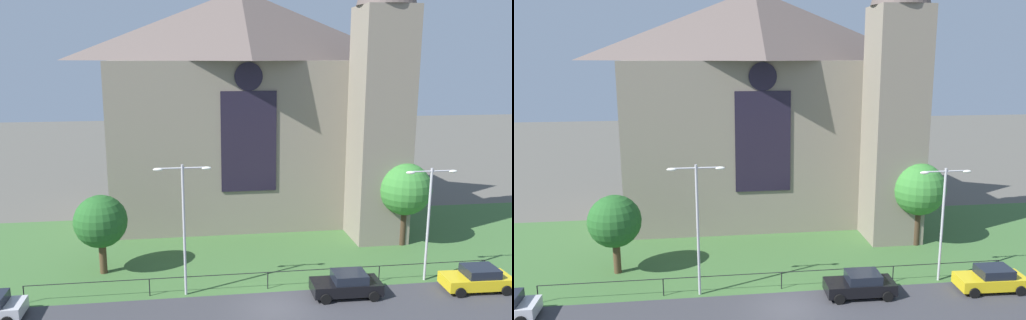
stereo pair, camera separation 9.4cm
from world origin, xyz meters
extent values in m
plane|color=#56544C|center=(0.00, 10.00, 0.00)|extent=(160.00, 160.00, 0.00)
cube|color=#3D6633|center=(0.00, 8.00, 0.00)|extent=(120.00, 20.00, 0.01)
cube|color=gray|center=(0.02, 18.47, 7.00)|extent=(22.00, 12.00, 14.00)
pyramid|color=#594C47|center=(0.02, 18.47, 17.00)|extent=(22.00, 12.00, 6.00)
cube|color=black|center=(0.02, 12.42, 7.70)|extent=(4.40, 0.16, 8.00)
cylinder|color=black|center=(0.02, 12.42, 12.80)|extent=(2.20, 0.15, 2.20)
cube|color=gray|center=(10.02, 10.47, 9.00)|extent=(4.00, 4.00, 18.00)
cylinder|color=black|center=(0.02, 2.50, 1.10)|extent=(29.11, 0.05, 0.05)
cylinder|color=black|center=(-14.54, 2.50, 0.55)|extent=(0.07, 0.07, 1.10)
cylinder|color=black|center=(-7.26, 2.50, 0.55)|extent=(0.06, 0.07, 1.10)
cylinder|color=black|center=(0.02, 2.50, 0.55)|extent=(0.07, 0.07, 1.10)
cylinder|color=black|center=(7.29, 2.50, 0.55)|extent=(0.06, 0.07, 1.10)
cylinder|color=black|center=(14.57, 2.50, 0.55)|extent=(0.07, 0.07, 1.10)
cylinder|color=#4C3823|center=(-10.58, 6.30, 1.17)|extent=(0.49, 0.49, 2.33)
sphere|color=#235B23|center=(-10.58, 6.30, 3.64)|extent=(3.50, 3.50, 3.50)
cylinder|color=#423021|center=(11.48, 8.62, 1.48)|extent=(0.55, 0.55, 2.97)
sphere|color=#387F33|center=(11.48, 8.62, 4.48)|extent=(4.02, 4.02, 4.02)
cylinder|color=#B2B2B7|center=(-5.07, 2.40, 4.08)|extent=(0.16, 0.16, 8.16)
cylinder|color=#B2B2B7|center=(-5.77, 2.40, 7.96)|extent=(1.40, 0.10, 0.10)
cylinder|color=#B2B2B7|center=(-4.37, 2.40, 7.96)|extent=(1.40, 0.10, 0.10)
ellipsoid|color=white|center=(-6.47, 2.40, 7.91)|extent=(0.57, 0.26, 0.20)
ellipsoid|color=white|center=(-3.67, 2.40, 7.91)|extent=(0.57, 0.26, 0.20)
cylinder|color=#B2B2B7|center=(10.35, 2.40, 3.75)|extent=(0.16, 0.16, 7.50)
cylinder|color=#B2B2B7|center=(9.65, 2.40, 7.30)|extent=(1.40, 0.10, 0.10)
cylinder|color=#B2B2B7|center=(11.05, 2.40, 7.30)|extent=(1.40, 0.10, 0.10)
ellipsoid|color=white|center=(8.95, 2.40, 7.25)|extent=(0.57, 0.26, 0.20)
ellipsoid|color=white|center=(11.75, 2.40, 7.25)|extent=(0.57, 0.26, 0.20)
cylinder|color=black|center=(-14.63, 1.63, 0.32)|extent=(0.64, 0.22, 0.64)
cube|color=black|center=(4.58, 0.95, 0.61)|extent=(4.23, 1.87, 0.70)
cube|color=black|center=(4.78, 0.94, 1.23)|extent=(2.03, 1.63, 0.55)
cylinder|color=black|center=(3.09, 0.07, 0.32)|extent=(0.64, 0.23, 0.64)
cylinder|color=black|center=(3.12, 1.87, 0.32)|extent=(0.64, 0.23, 0.64)
cylinder|color=black|center=(6.03, 0.02, 0.32)|extent=(0.64, 0.23, 0.64)
cylinder|color=black|center=(6.06, 1.82, 0.32)|extent=(0.64, 0.23, 0.64)
cube|color=gold|center=(12.89, 0.64, 0.61)|extent=(4.26, 1.95, 0.70)
cube|color=black|center=(13.09, 0.63, 1.23)|extent=(2.06, 1.67, 0.55)
cylinder|color=black|center=(11.39, -0.21, 0.32)|extent=(0.65, 0.24, 0.64)
cylinder|color=black|center=(11.46, 1.59, 0.32)|extent=(0.65, 0.24, 0.64)
cylinder|color=black|center=(14.33, -0.31, 0.32)|extent=(0.65, 0.24, 0.64)
cylinder|color=black|center=(14.40, 1.48, 0.32)|extent=(0.65, 0.24, 0.64)
camera|label=1|loc=(-4.57, -26.34, 14.33)|focal=35.16mm
camera|label=2|loc=(-4.48, -26.35, 14.33)|focal=35.16mm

